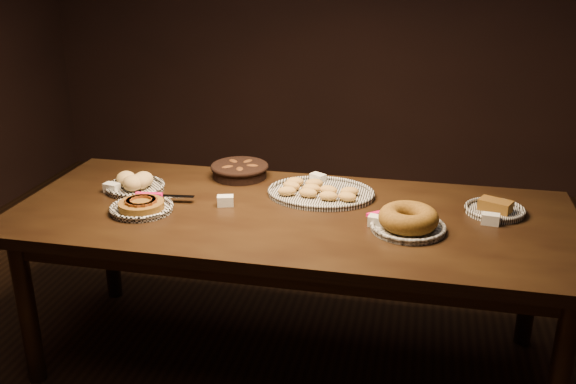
% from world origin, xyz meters
% --- Properties ---
extents(ground, '(5.00, 5.00, 0.00)m').
position_xyz_m(ground, '(0.00, 0.00, 0.00)').
color(ground, black).
rests_on(ground, ground).
extents(buffet_table, '(2.40, 1.00, 0.75)m').
position_xyz_m(buffet_table, '(0.00, 0.00, 0.68)').
color(buffet_table, black).
rests_on(buffet_table, ground).
extents(apple_tart_plate, '(0.32, 0.29, 0.05)m').
position_xyz_m(apple_tart_plate, '(-0.63, -0.13, 0.77)').
color(apple_tart_plate, white).
rests_on(apple_tart_plate, buffet_table).
extents(madeleine_platter, '(0.49, 0.39, 0.05)m').
position_xyz_m(madeleine_platter, '(0.09, 0.21, 0.77)').
color(madeleine_platter, black).
rests_on(madeleine_platter, buffet_table).
extents(bundt_cake_plate, '(0.32, 0.37, 0.10)m').
position_xyz_m(bundt_cake_plate, '(0.50, -0.09, 0.79)').
color(bundt_cake_plate, black).
rests_on(bundt_cake_plate, buffet_table).
extents(croissant_basket, '(0.32, 0.32, 0.07)m').
position_xyz_m(croissant_basket, '(-0.34, 0.38, 0.79)').
color(croissant_basket, black).
rests_on(croissant_basket, buffet_table).
extents(bread_roll_plate, '(0.27, 0.27, 0.09)m').
position_xyz_m(bread_roll_plate, '(-0.76, 0.10, 0.78)').
color(bread_roll_plate, white).
rests_on(bread_roll_plate, buffet_table).
extents(loaf_plate, '(0.25, 0.25, 0.06)m').
position_xyz_m(loaf_plate, '(0.85, 0.17, 0.77)').
color(loaf_plate, black).
rests_on(loaf_plate, buffet_table).
extents(tent_cards, '(1.76, 0.52, 0.04)m').
position_xyz_m(tent_cards, '(0.02, 0.08, 0.77)').
color(tent_cards, white).
rests_on(tent_cards, buffet_table).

